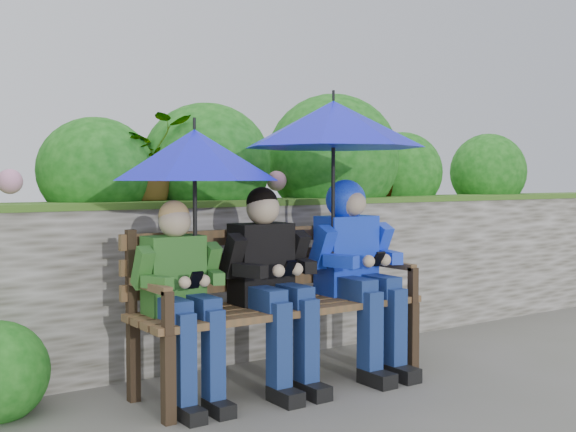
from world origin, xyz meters
TOP-DOWN VIEW (x-y plane):
  - ground at (0.00, 0.00)m, footprint 60.00×60.00m
  - garden_backdrop at (0.00, 1.61)m, footprint 8.00×2.87m
  - park_bench at (-0.12, 0.06)m, footprint 1.71×0.50m
  - boy_left at (-0.74, -0.01)m, footprint 0.45×0.52m
  - boy_middle at (-0.20, -0.02)m, footprint 0.50×0.58m
  - boy_right at (0.42, -0.01)m, footprint 0.53×0.64m
  - umbrella_left at (-0.64, 0.02)m, footprint 0.88×0.88m
  - umbrella_right at (0.25, 0.00)m, footprint 1.06×1.06m

SIDE VIEW (x-z plane):
  - ground at x=0.00m, z-range 0.00..0.00m
  - park_bench at x=-0.12m, z-range 0.06..0.96m
  - garden_backdrop at x=0.00m, z-range -0.33..1.51m
  - boy_left at x=-0.74m, z-range 0.07..1.13m
  - boy_middle at x=-0.20m, z-range 0.07..1.19m
  - boy_right at x=0.42m, z-range 0.11..1.27m
  - umbrella_left at x=-0.64m, z-range 0.89..1.69m
  - umbrella_right at x=0.25m, z-range 0.99..1.97m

